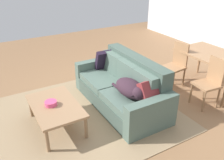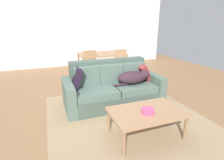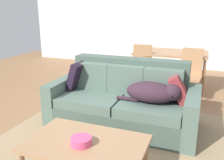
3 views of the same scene
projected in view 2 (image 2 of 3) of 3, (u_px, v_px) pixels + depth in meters
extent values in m
plane|color=#8F6644|center=(101.00, 105.00, 3.76)|extent=(10.00, 10.00, 0.00)
cube|color=silver|center=(71.00, 32.00, 6.90)|extent=(8.00, 0.12, 2.70)
cube|color=#9C815E|center=(126.00, 118.00, 3.24)|extent=(2.78, 3.00, 0.01)
cube|color=#42544B|center=(113.00, 97.00, 3.80)|extent=(1.71, 0.94, 0.31)
cube|color=#50675C|center=(94.00, 90.00, 3.59)|extent=(0.83, 0.90, 0.13)
cube|color=#50675C|center=(131.00, 85.00, 3.87)|extent=(0.83, 0.90, 0.13)
cube|color=#42544B|center=(108.00, 70.00, 3.95)|extent=(1.70, 0.25, 0.48)
cube|color=#50675C|center=(87.00, 76.00, 3.62)|extent=(0.52, 0.16, 0.40)
cube|color=#50675C|center=(111.00, 74.00, 3.79)|extent=(0.52, 0.16, 0.40)
cube|color=#50675C|center=(133.00, 72.00, 3.96)|extent=(0.52, 0.16, 0.40)
cube|color=#50675C|center=(69.00, 97.00, 3.45)|extent=(0.18, 0.93, 0.60)
cube|color=#50675C|center=(151.00, 86.00, 4.06)|extent=(0.18, 0.93, 0.60)
ellipsoid|color=#34202B|center=(132.00, 78.00, 3.76)|extent=(0.65, 0.39, 0.27)
sphere|color=#34202B|center=(144.00, 75.00, 3.82)|extent=(0.22, 0.22, 0.22)
cone|color=black|center=(146.00, 77.00, 3.73)|extent=(0.10, 0.12, 0.10)
cylinder|color=#34202B|center=(121.00, 85.00, 3.62)|extent=(0.29, 0.05, 0.05)
cube|color=black|center=(76.00, 78.00, 3.51)|extent=(0.26, 0.44, 0.44)
cube|color=maroon|center=(142.00, 72.00, 4.01)|extent=(0.33, 0.40, 0.40)
cube|color=#A47B56|center=(147.00, 112.00, 2.64)|extent=(1.10, 0.69, 0.04)
cylinder|color=#8B6949|center=(124.00, 144.00, 2.27)|extent=(0.05, 0.05, 0.39)
cylinder|color=#8B6949|center=(185.00, 128.00, 2.60)|extent=(0.05, 0.05, 0.39)
cylinder|color=#8B6949|center=(109.00, 121.00, 2.80)|extent=(0.05, 0.05, 0.39)
cylinder|color=#8B6949|center=(162.00, 111.00, 3.13)|extent=(0.05, 0.05, 0.39)
cylinder|color=#EA4C7F|center=(148.00, 111.00, 2.56)|extent=(0.19, 0.19, 0.07)
cube|color=#A97A52|center=(102.00, 54.00, 5.54)|extent=(1.43, 0.92, 0.04)
cylinder|color=#906845|center=(84.00, 71.00, 5.07)|extent=(0.05, 0.05, 0.72)
cylinder|color=#906845|center=(126.00, 67.00, 5.51)|extent=(0.05, 0.05, 0.72)
cylinder|color=#906845|center=(79.00, 65.00, 5.80)|extent=(0.05, 0.05, 0.72)
cylinder|color=#906845|center=(116.00, 62.00, 6.24)|extent=(0.05, 0.05, 0.72)
cube|color=#A97A52|center=(92.00, 70.00, 4.93)|extent=(0.44, 0.44, 0.04)
cube|color=#A97A52|center=(90.00, 59.00, 5.00)|extent=(0.36, 0.07, 0.49)
cylinder|color=#986E4A|center=(89.00, 80.00, 4.78)|extent=(0.04, 0.04, 0.41)
cylinder|color=#986E4A|center=(101.00, 78.00, 4.92)|extent=(0.04, 0.04, 0.41)
cylinder|color=#986E4A|center=(85.00, 77.00, 5.07)|extent=(0.04, 0.04, 0.41)
cylinder|color=#986E4A|center=(96.00, 75.00, 5.21)|extent=(0.04, 0.04, 0.41)
cube|color=#A97A52|center=(122.00, 67.00, 5.19)|extent=(0.44, 0.44, 0.04)
cube|color=#A97A52|center=(121.00, 57.00, 5.27)|extent=(0.36, 0.07, 0.48)
cylinder|color=#986E4A|center=(118.00, 77.00, 5.06)|extent=(0.04, 0.04, 0.41)
cylinder|color=#986E4A|center=(129.00, 76.00, 5.14)|extent=(0.04, 0.04, 0.41)
cylinder|color=#986E4A|center=(115.00, 73.00, 5.38)|extent=(0.04, 0.04, 0.41)
cylinder|color=#986E4A|center=(126.00, 73.00, 5.46)|extent=(0.04, 0.04, 0.41)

